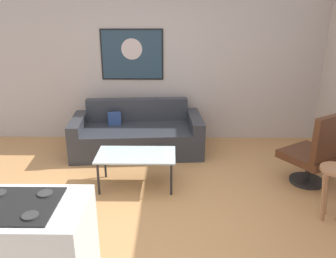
# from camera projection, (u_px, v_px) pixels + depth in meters

# --- Properties ---
(ground) EXTENTS (6.40, 6.40, 0.04)m
(ground) POSITION_uv_depth(u_px,v_px,m) (161.00, 216.00, 3.92)
(ground) COLOR tan
(back_wall) EXTENTS (6.40, 0.05, 2.80)m
(back_wall) POSITION_uv_depth(u_px,v_px,m) (165.00, 57.00, 5.71)
(back_wall) COLOR #B6A89F
(back_wall) RESTS_ON ground
(couch) EXTENTS (2.07, 1.06, 0.78)m
(couch) POSITION_uv_depth(u_px,v_px,m) (137.00, 135.00, 5.51)
(couch) COLOR #2C2F35
(couch) RESTS_ON ground
(coffee_table) EXTENTS (0.99, 0.54, 0.44)m
(coffee_table) POSITION_uv_depth(u_px,v_px,m) (136.00, 157.00, 4.40)
(coffee_table) COLOR silver
(coffee_table) RESTS_ON ground
(armchair) EXTENTS (0.86, 0.85, 1.00)m
(armchair) POSITION_uv_depth(u_px,v_px,m) (317.00, 152.00, 4.39)
(armchair) COLOR black
(armchair) RESTS_ON ground
(bar_stool) EXTENTS (0.37, 0.37, 0.61)m
(bar_stool) POSITION_uv_depth(u_px,v_px,m) (335.00, 179.00, 3.68)
(bar_stool) COLOR #A36E49
(bar_stool) RESTS_ON ground
(wall_painting) EXTENTS (1.02, 0.03, 0.82)m
(wall_painting) POSITION_uv_depth(u_px,v_px,m) (132.00, 55.00, 5.66)
(wall_painting) COLOR black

